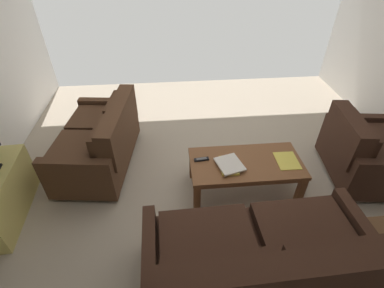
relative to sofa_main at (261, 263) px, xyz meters
The scene contains 8 objects.
ground_plane 1.38m from the sofa_main, 83.30° to the right, with size 5.22×5.30×0.01m, color tan.
sofa_main is the anchor object (origin of this frame).
loveseat_near 2.26m from the sofa_main, 48.58° to the right, with size 0.94×1.42×0.83m.
coffee_table 1.11m from the sofa_main, 97.52° to the right, with size 1.20×0.59×0.41m.
armchair_side 1.97m from the sofa_main, 142.52° to the right, with size 0.93×1.04×0.82m.
book_stack 1.05m from the sofa_main, 87.09° to the right, with size 0.31×0.34×0.04m.
tv_remote 1.22m from the sofa_main, 74.30° to the right, with size 0.16×0.06×0.02m.
loose_magazine 1.22m from the sofa_main, 118.61° to the right, with size 0.23×0.29×0.01m, color #E0CC4C.
Camera 1 is at (0.48, 2.40, 2.41)m, focal length 26.18 mm.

